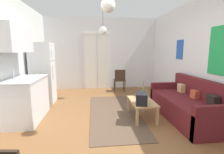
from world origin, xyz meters
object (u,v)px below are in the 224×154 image
coffee_table (142,103)px  accent_chair (120,79)px  pendant_lamp_near (108,5)px  pendant_lamp_far (103,30)px  bamboo_vase (143,94)px  handbag (141,99)px  refrigerator (43,73)px  couch (188,106)px

coffee_table → accent_chair: accent_chair is taller
accent_chair → pendant_lamp_near: bearing=79.5°
pendant_lamp_far → bamboo_vase: bearing=-59.7°
bamboo_vase → handbag: size_ratio=1.10×
coffee_table → pendant_lamp_near: bearing=-143.3°
coffee_table → refrigerator: bearing=150.5°
refrigerator → accent_chair: (2.38, 1.04, -0.39)m
coffee_table → refrigerator: refrigerator is taller
handbag → pendant_lamp_near: pendant_lamp_near is taller
couch → coffee_table: bearing=173.2°
refrigerator → accent_chair: 2.62m
handbag → refrigerator: refrigerator is taller
pendant_lamp_near → couch: bearing=14.6°
coffee_table → pendant_lamp_far: 2.50m
accent_chair → pendant_lamp_near: pendant_lamp_near is taller
couch → accent_chair: bearing=113.8°
handbag → pendant_lamp_near: (-0.72, -0.36, 1.71)m
pendant_lamp_far → coffee_table: bearing=-65.3°
bamboo_vase → accent_chair: size_ratio=0.50×
bamboo_vase → handbag: bearing=-111.5°
bamboo_vase → pendant_lamp_near: bearing=-138.0°
accent_chair → pendant_lamp_far: (-0.64, -0.81, 1.62)m
handbag → pendant_lamp_near: size_ratio=0.59×
couch → bamboo_vase: (-0.94, 0.32, 0.21)m
refrigerator → pendant_lamp_near: (1.67, -2.01, 1.37)m
bamboo_vase → accent_chair: 2.25m
pendant_lamp_far → refrigerator: bearing=-172.6°
refrigerator → pendant_lamp_near: size_ratio=2.70×
couch → refrigerator: refrigerator is taller
coffee_table → refrigerator: size_ratio=0.50×
couch → pendant_lamp_far: 3.08m
refrigerator → pendant_lamp_far: (1.73, 0.23, 1.23)m
handbag → accent_chair: size_ratio=0.46×
coffee_table → accent_chair: bearing=92.5°
couch → pendant_lamp_near: 2.71m
couch → coffee_table: (-1.03, 0.12, 0.06)m
coffee_table → accent_chair: (-0.11, 2.44, 0.12)m
couch → bamboo_vase: 1.02m
pendant_lamp_near → coffee_table: bearing=36.7°
refrigerator → accent_chair: bearing=23.6°
bamboo_vase → pendant_lamp_far: pendant_lamp_far is taller
coffee_table → accent_chair: size_ratio=1.05×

